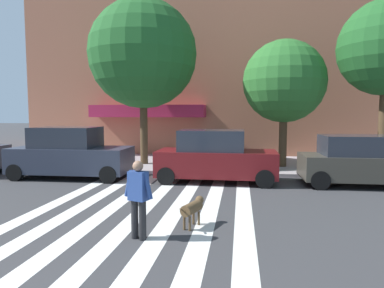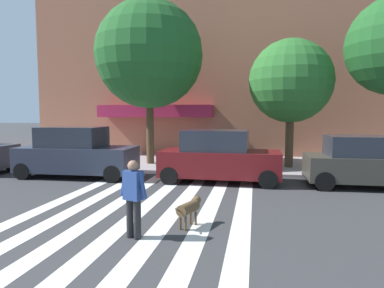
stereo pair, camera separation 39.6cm
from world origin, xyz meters
name	(u,v)px [view 1 (the left image)]	position (x,y,z in m)	size (l,w,h in m)	color
ground_plane	(76,222)	(0.00, 6.58, 0.00)	(160.00, 160.00, 0.00)	#353538
sidewalk_far	(165,163)	(0.00, 16.16, 0.07)	(80.00, 6.00, 0.15)	#9C9297
crosswalk_stripes	(128,225)	(1.28, 6.58, 0.00)	(5.85, 12.56, 0.01)	silver
parked_car_behind_first	(70,154)	(-2.94, 11.93, 0.98)	(4.74, 2.10, 2.06)	#2C3140
parked_car_third_in_line	(215,157)	(2.92, 11.93, 0.95)	(4.51, 1.97, 1.98)	#5D1114
parked_car_fourth_in_line	(364,161)	(8.27, 11.93, 0.90)	(4.49, 1.97, 1.82)	#3A372F
street_tree_nearest	(143,54)	(-0.82, 15.22, 5.43)	(5.19, 5.19, 7.89)	#4C3823
street_tree_middle	(284,82)	(5.81, 15.23, 4.05)	(3.75, 3.75, 5.79)	#4C3823
pedestrian_dog_walker	(138,195)	(1.80, 5.75, 0.93)	(0.69, 0.35, 1.64)	black
dog_on_leash	(193,208)	(2.81, 6.67, 0.44)	(0.49, 1.01, 0.65)	brown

